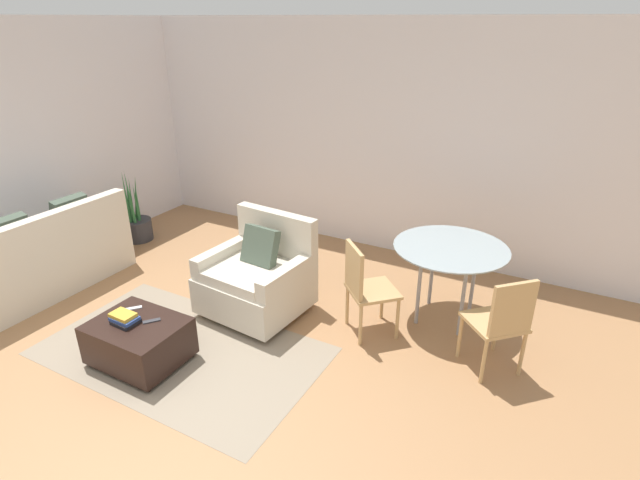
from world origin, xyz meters
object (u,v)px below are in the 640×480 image
ottoman (139,340)px  book_stack (125,319)px  dining_chair_near_right (502,319)px  dining_table (450,256)px  dining_chair_near_left (364,284)px  armchair (258,278)px  tv_remote_secondary (133,308)px  couch (42,260)px  tv_remote_primary (152,321)px  potted_plant (137,224)px

ottoman → book_stack: size_ratio=3.31×
book_stack → dining_chair_near_right: dining_chair_near_right is taller
dining_table → dining_chair_near_left: (-0.60, -0.60, -0.17)m
armchair → tv_remote_secondary: (-0.60, -1.03, 0.03)m
ottoman → dining_table: size_ratio=0.72×
couch → dining_chair_near_left: couch is taller
armchair → ottoman: 1.26m
ottoman → dining_chair_near_right: bearing=25.9°
tv_remote_primary → dining_chair_near_right: 2.88m
couch → ottoman: (1.91, -0.45, -0.11)m
tv_remote_secondary → dining_chair_near_left: (1.69, 1.16, 0.13)m
tv_remote_secondary → book_stack: bearing=-59.1°
dining_table → dining_chair_near_right: 0.87m
tv_remote_secondary → dining_chair_near_left: 2.05m
tv_remote_primary → tv_remote_secondary: 0.30m
dining_chair_near_right → dining_chair_near_left: bearing=180.0°
ottoman → dining_table: (2.10, 1.91, 0.47)m
potted_plant → dining_table: 4.15m
tv_remote_secondary → ottoman: bearing=-37.7°
dining_table → dining_chair_near_left: size_ratio=1.18×
couch → potted_plant: bearing=94.7°
dining_chair_near_left → potted_plant: bearing=171.3°
ottoman → armchair: bearing=70.8°
armchair → dining_chair_near_right: size_ratio=1.11×
armchair → dining_chair_near_right: bearing=3.4°
dining_chair_near_left → couch: bearing=-165.8°
couch → tv_remote_primary: 2.04m
ottoman → tv_remote_secondary: (-0.19, 0.15, 0.18)m
book_stack → dining_table: 2.94m
couch → potted_plant: potted_plant is taller
tv_remote_secondary → dining_chair_near_left: dining_chair_near_left is taller
armchair → tv_remote_secondary: armchair is taller
potted_plant → dining_chair_near_right: potted_plant is taller
ottoman → dining_table: bearing=42.4°
book_stack → dining_chair_near_left: dining_chair_near_left is taller
tv_remote_secondary → potted_plant: size_ratio=0.14×
book_stack → dining_chair_near_left: bearing=40.7°
potted_plant → ottoman: bearing=-42.4°
armchair → dining_table: size_ratio=0.94×
armchair → tv_remote_primary: size_ratio=7.18×
tv_remote_secondary → tv_remote_primary: bearing=-13.2°
dining_table → tv_remote_secondary: bearing=-142.4°
armchair → dining_chair_near_left: bearing=7.0°
dining_chair_near_right → dining_table: bearing=135.0°
book_stack → tv_remote_primary: size_ratio=1.66×
ottoman → tv_remote_secondary: 0.30m
couch → book_stack: 1.90m
dining_chair_near_right → book_stack: bearing=-154.0°
tv_remote_primary → ottoman: bearing=-139.8°
ottoman → potted_plant: 2.75m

